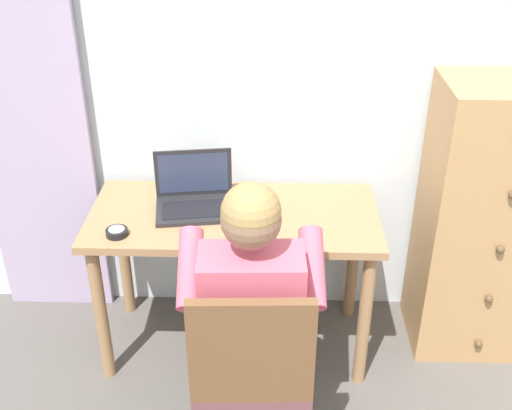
# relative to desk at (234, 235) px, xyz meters

# --- Properties ---
(wall_back) EXTENTS (4.80, 0.05, 2.50)m
(wall_back) POSITION_rel_desk_xyz_m (0.52, 0.36, 0.63)
(wall_back) COLOR silver
(wall_back) RESTS_ON ground_plane
(curtain_panel) EXTENTS (0.53, 0.03, 2.13)m
(curtain_panel) POSITION_rel_desk_xyz_m (-0.94, 0.29, 0.45)
(curtain_panel) COLOR #B29EBC
(curtain_panel) RESTS_ON ground_plane
(desk) EXTENTS (1.26, 0.58, 0.73)m
(desk) POSITION_rel_desk_xyz_m (0.00, 0.00, 0.00)
(desk) COLOR #9E754C
(desk) RESTS_ON ground_plane
(dresser) EXTENTS (0.55, 0.45, 1.30)m
(dresser) POSITION_rel_desk_xyz_m (1.12, 0.09, 0.03)
(dresser) COLOR tan
(dresser) RESTS_ON ground_plane
(chair) EXTENTS (0.44, 0.42, 0.88)m
(chair) POSITION_rel_desk_xyz_m (0.10, -0.69, -0.13)
(chair) COLOR brown
(chair) RESTS_ON ground_plane
(person_seated) EXTENTS (0.54, 0.60, 1.20)m
(person_seated) POSITION_rel_desk_xyz_m (0.10, -0.50, 0.05)
(person_seated) COLOR #4C4C4C
(person_seated) RESTS_ON ground_plane
(laptop) EXTENTS (0.37, 0.30, 0.24)m
(laptop) POSITION_rel_desk_xyz_m (-0.17, 0.05, 0.16)
(laptop) COLOR #232326
(laptop) RESTS_ON desk
(computer_mouse) EXTENTS (0.08, 0.11, 0.03)m
(computer_mouse) POSITION_rel_desk_xyz_m (0.14, 0.00, 0.13)
(computer_mouse) COLOR black
(computer_mouse) RESTS_ON desk
(desk_clock) EXTENTS (0.09, 0.09, 0.03)m
(desk_clock) POSITION_rel_desk_xyz_m (-0.47, -0.19, 0.13)
(desk_clock) COLOR black
(desk_clock) RESTS_ON desk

